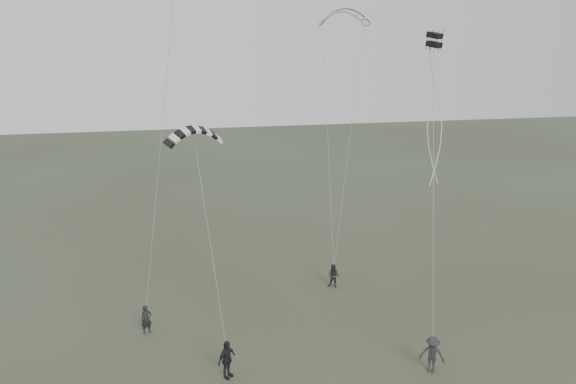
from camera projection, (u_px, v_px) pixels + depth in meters
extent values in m
plane|color=#343B28|center=(295.00, 364.00, 27.27)|extent=(140.00, 140.00, 0.00)
imported|color=black|center=(146.00, 319.00, 29.90)|extent=(0.67, 0.54, 1.59)
imported|color=#242429|center=(334.00, 276.00, 35.26)|extent=(0.94, 0.90, 1.53)
imported|color=black|center=(227.00, 359.00, 26.01)|extent=(1.11, 1.08, 1.87)
imported|color=#27272C|center=(432.00, 354.00, 26.44)|extent=(1.37, 1.20, 1.84)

